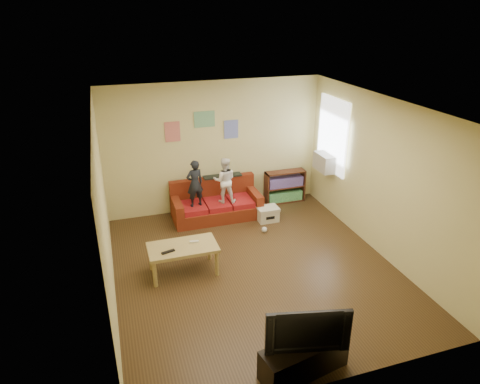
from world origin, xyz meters
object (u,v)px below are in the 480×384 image
object	(u,v)px
tv_stand	(304,358)
child_a	(195,184)
file_box	(268,214)
television	(306,326)
child_b	(225,180)
coffee_table	(183,250)
bookshelf	(285,188)
sofa	(216,204)

from	to	relation	value
tv_stand	child_a	bearing A→B (deg)	84.33
file_box	television	size ratio (longest dim) A/B	0.44
child_b	tv_stand	xyz separation A→B (m)	(-0.22, -4.15, -0.64)
coffee_table	bookshelf	world-z (taller)	bookshelf
file_box	television	world-z (taller)	television
child_b	television	size ratio (longest dim) A/B	0.96
child_a	bookshelf	bearing A→B (deg)	178.63
child_a	child_b	world-z (taller)	child_a
child_b	bookshelf	xyz separation A→B (m)	(1.49, 0.40, -0.52)
child_a	television	world-z (taller)	child_a
child_a	child_b	distance (m)	0.60
file_box	tv_stand	world-z (taller)	tv_stand
television	child_b	bearing A→B (deg)	99.96
sofa	child_a	world-z (taller)	child_a
tv_stand	sofa	bearing A→B (deg)	78.15
child_a	coffee_table	bearing A→B (deg)	58.71
bookshelf	file_box	world-z (taller)	bookshelf
tv_stand	file_box	bearing A→B (deg)	64.11
child_b	file_box	xyz separation A→B (m)	(0.79, -0.36, -0.69)
sofa	coffee_table	distance (m)	2.10
child_a	television	xyz separation A→B (m)	(0.38, -4.15, -0.17)
bookshelf	television	world-z (taller)	television
child_b	sofa	bearing A→B (deg)	-32.72
coffee_table	bookshelf	size ratio (longest dim) A/B	1.23
child_a	coffee_table	xyz separation A→B (m)	(-0.58, -1.66, -0.42)
coffee_table	file_box	size ratio (longest dim) A/B	2.58
sofa	child_b	xyz separation A→B (m)	(0.15, -0.16, 0.58)
coffee_table	bookshelf	bearing A→B (deg)	37.79
child_a	bookshelf	xyz separation A→B (m)	(2.09, 0.40, -0.53)
child_a	tv_stand	bearing A→B (deg)	83.01
file_box	tv_stand	xyz separation A→B (m)	(-1.01, -3.79, 0.05)
tv_stand	television	size ratio (longest dim) A/B	1.11
child_a	file_box	bearing A→B (deg)	153.19
bookshelf	tv_stand	xyz separation A→B (m)	(-1.71, -4.55, -0.12)
child_b	coffee_table	bearing A→B (deg)	69.43
child_b	file_box	world-z (taller)	child_b
child_b	television	world-z (taller)	child_b
sofa	file_box	xyz separation A→B (m)	(0.94, -0.52, -0.11)
sofa	bookshelf	world-z (taller)	sofa
sofa	coffee_table	bearing A→B (deg)	-119.37
bookshelf	tv_stand	size ratio (longest dim) A/B	0.83
coffee_table	file_box	xyz separation A→B (m)	(1.97, 1.30, -0.27)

